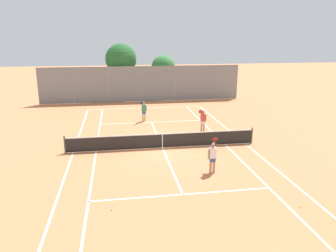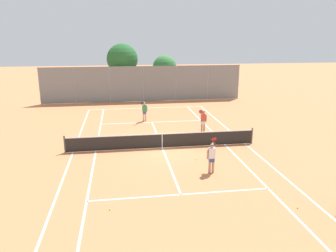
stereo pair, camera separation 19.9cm
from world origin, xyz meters
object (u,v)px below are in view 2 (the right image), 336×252
object	(u,v)px
tennis_net	(162,140)
loose_tennis_ball_4	(110,209)
loose_tennis_ball_0	(197,159)
tree_behind_right	(164,68)
loose_tennis_ball_5	(210,120)
tree_behind_left	(122,60)
loose_tennis_ball_2	(298,208)
player_near_side	(212,156)
player_far_right	(203,120)
loose_tennis_ball_3	(161,117)
player_far_left	(144,110)

from	to	relation	value
tennis_net	loose_tennis_ball_4	distance (m)	7.95
loose_tennis_ball_0	tree_behind_right	bearing A→B (deg)	87.49
loose_tennis_ball_4	loose_tennis_ball_5	xyz separation A→B (m)	(8.09, 13.70, 0.00)
loose_tennis_ball_5	tree_behind_right	distance (m)	12.08
loose_tennis_ball_0	tree_behind_left	distance (m)	20.63
loose_tennis_ball_2	player_near_side	bearing A→B (deg)	122.09
loose_tennis_ball_4	tree_behind_left	xyz separation A→B (m)	(1.01, 24.77, 4.25)
player_near_side	player_far_right	bearing A→B (deg)	78.87
loose_tennis_ball_3	loose_tennis_ball_0	bearing A→B (deg)	-85.92
tree_behind_right	tennis_net	bearing A→B (deg)	-98.19
tree_behind_right	player_near_side	bearing A→B (deg)	-91.46
player_near_side	loose_tennis_ball_5	size ratio (longest dim) A/B	26.88
loose_tennis_ball_3	tree_behind_right	world-z (taller)	tree_behind_right
loose_tennis_ball_0	player_far_right	bearing A→B (deg)	71.99
tennis_net	loose_tennis_ball_3	world-z (taller)	tennis_net
player_far_left	loose_tennis_ball_5	world-z (taller)	player_far_left
player_near_side	loose_tennis_ball_4	world-z (taller)	player_near_side
tennis_net	loose_tennis_ball_2	distance (m)	9.48
tennis_net	loose_tennis_ball_4	xyz separation A→B (m)	(-3.13, -7.30, -0.48)
loose_tennis_ball_4	player_far_left	bearing A→B (deg)	79.74
player_far_left	tree_behind_right	distance (m)	11.61
player_near_side	player_far_right	world-z (taller)	same
player_far_left	loose_tennis_ball_4	xyz separation A→B (m)	(-2.56, -14.15, -0.89)
tennis_net	loose_tennis_ball_2	world-z (taller)	tennis_net
loose_tennis_ball_0	tree_behind_right	size ratio (longest dim) A/B	0.01
player_near_side	loose_tennis_ball_3	xyz separation A→B (m)	(-1.06, 12.28, -0.89)
loose_tennis_ball_0	loose_tennis_ball_5	world-z (taller)	same
tennis_net	loose_tennis_ball_0	world-z (taller)	tennis_net
tennis_net	player_near_side	size ratio (longest dim) A/B	6.76
player_far_right	loose_tennis_ball_2	xyz separation A→B (m)	(1.10, -11.37, -0.89)
player_near_side	loose_tennis_ball_2	world-z (taller)	player_near_side
tennis_net	player_near_side	distance (m)	4.72
player_far_left	loose_tennis_ball_0	distance (m)	9.52
player_near_side	loose_tennis_ball_4	xyz separation A→B (m)	(-5.12, -3.04, -0.89)
tennis_net	tree_behind_left	bearing A→B (deg)	96.91
loose_tennis_ball_5	tree_behind_right	world-z (taller)	tree_behind_right
loose_tennis_ball_0	loose_tennis_ball_2	xyz separation A→B (m)	(2.86, -5.96, 0.00)
player_near_side	loose_tennis_ball_4	bearing A→B (deg)	-149.36
tree_behind_right	loose_tennis_ball_5	bearing A→B (deg)	-78.09
player_far_right	tree_behind_right	xyz separation A→B (m)	(-0.88, 14.73, 2.39)
player_far_left	loose_tennis_ball_2	bearing A→B (deg)	-71.40
player_far_left	loose_tennis_ball_2	size ratio (longest dim) A/B	26.88
player_far_right	loose_tennis_ball_5	size ratio (longest dim) A/B	26.88
player_far_right	loose_tennis_ball_0	distance (m)	5.76
tree_behind_left	tree_behind_right	xyz separation A→B (m)	(4.68, 0.30, -0.97)
player_near_side	loose_tennis_ball_5	xyz separation A→B (m)	(2.96, 10.66, -0.89)
tennis_net	player_far_right	size ratio (longest dim) A/B	6.76
loose_tennis_ball_2	loose_tennis_ball_5	xyz separation A→B (m)	(0.42, 14.71, 0.00)
player_near_side	loose_tennis_ball_3	bearing A→B (deg)	94.93
loose_tennis_ball_3	loose_tennis_ball_4	distance (m)	15.84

